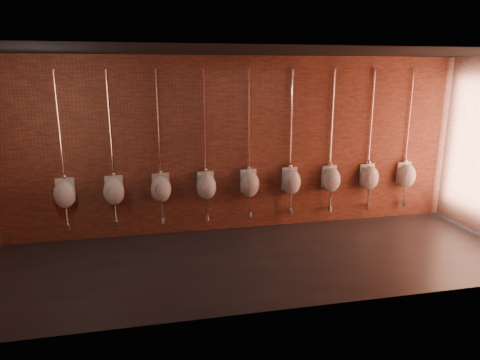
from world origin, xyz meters
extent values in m
plane|color=black|center=(0.00, 0.00, 0.00)|extent=(8.50, 8.50, 0.00)
cube|color=black|center=(0.00, 0.00, 3.20)|extent=(8.50, 3.00, 0.04)
cube|color=brown|center=(0.00, 1.50, 1.60)|extent=(8.50, 0.04, 3.20)
cube|color=brown|center=(0.00, -1.50, 1.60)|extent=(8.50, 0.04, 3.20)
ellipsoid|color=silver|center=(-3.13, 1.36, 0.89)|extent=(0.40, 0.36, 0.48)
cube|color=silver|center=(-3.13, 1.48, 0.93)|extent=(0.31, 0.08, 0.43)
cylinder|color=#A4A4A4|center=(-3.13, 1.24, 0.92)|extent=(0.21, 0.04, 0.21)
cylinder|color=white|center=(-3.13, 1.46, 2.04)|extent=(0.02, 0.02, 1.82)
sphere|color=white|center=(-3.13, 1.45, 1.18)|extent=(0.09, 0.09, 0.09)
cylinder|color=white|center=(-3.13, 1.46, 2.95)|extent=(0.06, 0.06, 0.01)
cylinder|color=white|center=(-3.13, 1.36, 0.53)|extent=(0.03, 0.03, 0.35)
cylinder|color=white|center=(-3.13, 1.36, 0.30)|extent=(0.09, 0.09, 0.12)
cylinder|color=white|center=(-3.13, 1.44, 0.30)|extent=(0.03, 0.16, 0.03)
ellipsoid|color=silver|center=(-2.32, 1.36, 0.89)|extent=(0.40, 0.36, 0.48)
cube|color=silver|center=(-2.32, 1.48, 0.93)|extent=(0.31, 0.08, 0.43)
cylinder|color=#A4A4A4|center=(-2.32, 1.24, 0.92)|extent=(0.21, 0.04, 0.21)
cylinder|color=white|center=(-2.32, 1.46, 2.04)|extent=(0.02, 0.02, 1.82)
sphere|color=white|center=(-2.32, 1.45, 1.18)|extent=(0.09, 0.09, 0.09)
cylinder|color=white|center=(-2.32, 1.46, 2.95)|extent=(0.06, 0.06, 0.01)
cylinder|color=white|center=(-2.32, 1.36, 0.53)|extent=(0.03, 0.03, 0.35)
cylinder|color=white|center=(-2.32, 1.36, 0.30)|extent=(0.09, 0.09, 0.12)
cylinder|color=white|center=(-2.32, 1.44, 0.30)|extent=(0.03, 0.16, 0.03)
ellipsoid|color=silver|center=(-1.51, 1.36, 0.89)|extent=(0.40, 0.36, 0.48)
cube|color=silver|center=(-1.51, 1.48, 0.93)|extent=(0.31, 0.08, 0.43)
cylinder|color=#A4A4A4|center=(-1.51, 1.24, 0.92)|extent=(0.21, 0.04, 0.21)
cylinder|color=white|center=(-1.51, 1.46, 2.04)|extent=(0.02, 0.02, 1.82)
sphere|color=white|center=(-1.51, 1.45, 1.18)|extent=(0.09, 0.09, 0.09)
cylinder|color=white|center=(-1.51, 1.46, 2.95)|extent=(0.06, 0.06, 0.01)
cylinder|color=white|center=(-1.51, 1.36, 0.53)|extent=(0.03, 0.03, 0.35)
cylinder|color=white|center=(-1.51, 1.36, 0.30)|extent=(0.09, 0.09, 0.12)
cylinder|color=white|center=(-1.51, 1.44, 0.30)|extent=(0.03, 0.16, 0.03)
ellipsoid|color=silver|center=(-0.70, 1.36, 0.89)|extent=(0.40, 0.36, 0.48)
cube|color=silver|center=(-0.70, 1.48, 0.93)|extent=(0.31, 0.08, 0.43)
cylinder|color=#A4A4A4|center=(-0.70, 1.24, 0.92)|extent=(0.21, 0.04, 0.21)
cylinder|color=white|center=(-0.70, 1.46, 2.04)|extent=(0.02, 0.02, 1.82)
sphere|color=white|center=(-0.70, 1.45, 1.18)|extent=(0.09, 0.09, 0.09)
cylinder|color=white|center=(-0.70, 1.46, 2.95)|extent=(0.06, 0.06, 0.01)
cylinder|color=white|center=(-0.70, 1.36, 0.53)|extent=(0.03, 0.03, 0.35)
cylinder|color=white|center=(-0.70, 1.36, 0.30)|extent=(0.09, 0.09, 0.12)
cylinder|color=white|center=(-0.70, 1.44, 0.30)|extent=(0.03, 0.16, 0.03)
ellipsoid|color=silver|center=(0.11, 1.36, 0.89)|extent=(0.40, 0.36, 0.48)
cube|color=silver|center=(0.11, 1.48, 0.93)|extent=(0.31, 0.08, 0.43)
cylinder|color=#A4A4A4|center=(0.11, 1.24, 0.92)|extent=(0.21, 0.04, 0.21)
cylinder|color=white|center=(0.11, 1.46, 2.04)|extent=(0.02, 0.02, 1.82)
sphere|color=white|center=(0.11, 1.45, 1.18)|extent=(0.09, 0.09, 0.09)
cylinder|color=white|center=(0.11, 1.46, 2.95)|extent=(0.06, 0.06, 0.01)
cylinder|color=white|center=(0.11, 1.36, 0.53)|extent=(0.03, 0.03, 0.35)
cylinder|color=white|center=(0.11, 1.36, 0.30)|extent=(0.09, 0.09, 0.12)
cylinder|color=white|center=(0.11, 1.44, 0.30)|extent=(0.03, 0.16, 0.03)
ellipsoid|color=silver|center=(0.93, 1.36, 0.89)|extent=(0.40, 0.36, 0.48)
cube|color=silver|center=(0.93, 1.48, 0.93)|extent=(0.31, 0.08, 0.43)
cylinder|color=#A4A4A4|center=(0.93, 1.24, 0.92)|extent=(0.21, 0.04, 0.21)
cylinder|color=white|center=(0.93, 1.46, 2.04)|extent=(0.02, 0.02, 1.82)
sphere|color=white|center=(0.93, 1.45, 1.18)|extent=(0.09, 0.09, 0.09)
cylinder|color=white|center=(0.93, 1.46, 2.95)|extent=(0.06, 0.06, 0.01)
cylinder|color=white|center=(0.93, 1.36, 0.53)|extent=(0.03, 0.03, 0.35)
cylinder|color=white|center=(0.93, 1.36, 0.30)|extent=(0.09, 0.09, 0.12)
cylinder|color=white|center=(0.93, 1.44, 0.30)|extent=(0.03, 0.16, 0.03)
ellipsoid|color=silver|center=(1.74, 1.36, 0.89)|extent=(0.40, 0.36, 0.48)
cube|color=silver|center=(1.74, 1.48, 0.93)|extent=(0.31, 0.08, 0.43)
cylinder|color=#A4A4A4|center=(1.74, 1.24, 0.92)|extent=(0.21, 0.04, 0.21)
cylinder|color=white|center=(1.74, 1.46, 2.04)|extent=(0.02, 0.02, 1.82)
sphere|color=white|center=(1.74, 1.45, 1.18)|extent=(0.09, 0.09, 0.09)
cylinder|color=white|center=(1.74, 1.46, 2.95)|extent=(0.06, 0.06, 0.01)
cylinder|color=white|center=(1.74, 1.36, 0.53)|extent=(0.03, 0.03, 0.35)
cylinder|color=white|center=(1.74, 1.36, 0.30)|extent=(0.09, 0.09, 0.12)
cylinder|color=white|center=(1.74, 1.44, 0.30)|extent=(0.03, 0.16, 0.03)
ellipsoid|color=silver|center=(2.55, 1.36, 0.89)|extent=(0.40, 0.36, 0.48)
cube|color=silver|center=(2.55, 1.48, 0.93)|extent=(0.31, 0.08, 0.43)
cylinder|color=#A4A4A4|center=(2.55, 1.24, 0.92)|extent=(0.21, 0.04, 0.21)
cylinder|color=white|center=(2.55, 1.46, 2.04)|extent=(0.02, 0.02, 1.82)
sphere|color=white|center=(2.55, 1.45, 1.18)|extent=(0.09, 0.09, 0.09)
cylinder|color=white|center=(2.55, 1.46, 2.95)|extent=(0.06, 0.06, 0.01)
cylinder|color=white|center=(2.55, 1.36, 0.53)|extent=(0.03, 0.03, 0.35)
cylinder|color=white|center=(2.55, 1.36, 0.30)|extent=(0.09, 0.09, 0.12)
cylinder|color=white|center=(2.55, 1.44, 0.30)|extent=(0.03, 0.16, 0.03)
ellipsoid|color=silver|center=(3.36, 1.36, 0.89)|extent=(0.40, 0.36, 0.48)
cube|color=silver|center=(3.36, 1.48, 0.93)|extent=(0.31, 0.08, 0.43)
cylinder|color=#A4A4A4|center=(3.36, 1.24, 0.92)|extent=(0.21, 0.04, 0.21)
cylinder|color=white|center=(3.36, 1.46, 2.04)|extent=(0.02, 0.02, 1.82)
sphere|color=white|center=(3.36, 1.45, 1.18)|extent=(0.09, 0.09, 0.09)
cylinder|color=white|center=(3.36, 1.46, 2.95)|extent=(0.06, 0.06, 0.01)
cylinder|color=white|center=(3.36, 1.36, 0.53)|extent=(0.03, 0.03, 0.35)
cylinder|color=white|center=(3.36, 1.36, 0.30)|extent=(0.09, 0.09, 0.12)
cylinder|color=white|center=(3.36, 1.44, 0.30)|extent=(0.03, 0.16, 0.03)
camera|label=1|loc=(-1.66, -6.11, 2.91)|focal=32.00mm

